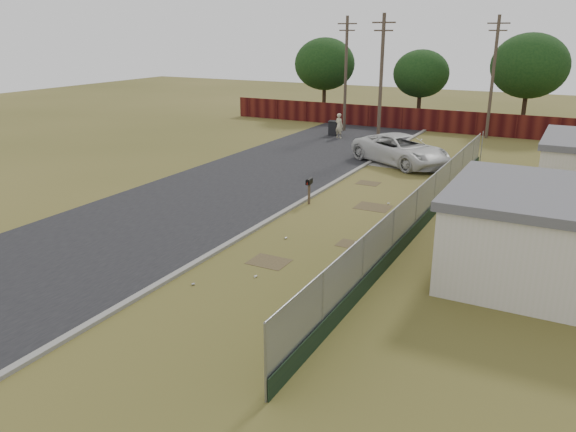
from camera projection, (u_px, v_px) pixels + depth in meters
The scene contains 12 objects.
ground at pixel (343, 225), 24.05m from camera, with size 120.00×120.00×0.00m, color brown.
street at pixel (290, 168), 33.79m from camera, with size 15.10×60.00×0.12m.
chainlink_fence at pixel (423, 211), 23.28m from camera, with size 0.10×27.06×2.02m.
privacy_fence at pixel (391, 117), 47.41m from camera, with size 30.00×0.12×1.80m, color #4F1610.
utility_poles at pixel (406, 76), 41.54m from camera, with size 12.60×8.24×9.00m.
horizon_trees at pixel (476, 76), 41.99m from camera, with size 33.32×31.94×7.78m.
fire_hydrant at pixel (287, 331), 14.79m from camera, with size 0.40×0.40×0.86m.
mailbox at pixel (309, 184), 26.60m from camera, with size 0.24×0.56×1.28m.
pickup_truck at pixel (401, 150), 34.61m from camera, with size 3.03×6.57×1.82m, color silver.
pedestrian at pixel (339, 126), 42.98m from camera, with size 0.70×0.46×1.91m, color beige.
trash_bin at pixel (333, 128), 44.19m from camera, with size 0.86×0.85×1.15m.
scattered_litter at pixel (304, 245), 21.69m from camera, with size 3.47×11.75×0.07m.
Camera 1 is at (8.50, -21.18, 7.95)m, focal length 35.00 mm.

